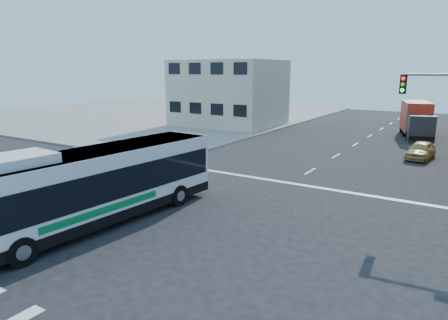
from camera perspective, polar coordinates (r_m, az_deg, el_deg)
The scene contains 6 objects.
ground at distance 17.11m, azimuth -3.30°, elevation -10.81°, with size 120.00×120.00×0.00m, color black.
sidewalk_nw at distance 65.38m, azimuth -10.63°, elevation 6.58°, with size 50.00×50.00×0.15m, color gray.
building_west at distance 50.19m, azimuth 0.66°, elevation 9.50°, with size 12.06×10.06×8.00m.
transit_bus at distance 18.66m, azimuth -18.05°, elevation -3.43°, with size 3.72×12.87×3.76m.
box_truck at distance 45.83m, azimuth 25.82°, elevation 5.11°, with size 4.25×8.36×3.62m.
parked_car at distance 34.87m, azimuth 26.31°, elevation 1.27°, with size 1.64×4.08×1.39m, color tan.
Camera 1 is at (9.15, -12.75, 6.83)m, focal length 32.00 mm.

